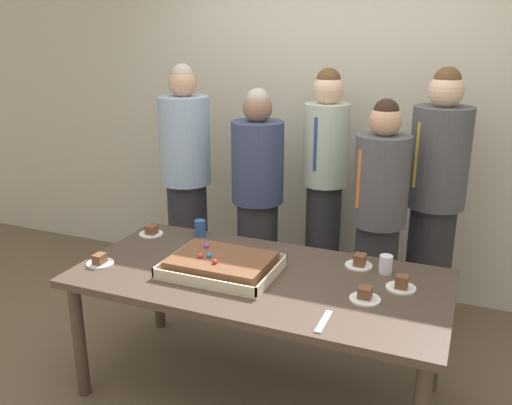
% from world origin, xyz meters
% --- Properties ---
extents(ground_plane, '(12.00, 12.00, 0.00)m').
position_xyz_m(ground_plane, '(0.00, 0.00, 0.00)').
color(ground_plane, brown).
extents(interior_back_panel, '(8.00, 0.12, 3.00)m').
position_xyz_m(interior_back_panel, '(0.00, 1.60, 1.50)').
color(interior_back_panel, beige).
rests_on(interior_back_panel, ground_plane).
extents(party_table, '(1.96, 0.96, 0.72)m').
position_xyz_m(party_table, '(0.00, 0.00, 0.65)').
color(party_table, '#47382D').
rests_on(party_table, ground_plane).
extents(sheet_cake, '(0.59, 0.44, 0.11)m').
position_xyz_m(sheet_cake, '(-0.20, -0.04, 0.76)').
color(sheet_cake, beige).
rests_on(sheet_cake, party_table).
extents(plated_slice_near_left, '(0.15, 0.15, 0.06)m').
position_xyz_m(plated_slice_near_left, '(-0.86, -0.21, 0.74)').
color(plated_slice_near_left, white).
rests_on(plated_slice_near_left, party_table).
extents(plated_slice_near_right, '(0.15, 0.15, 0.08)m').
position_xyz_m(plated_slice_near_right, '(0.72, 0.12, 0.75)').
color(plated_slice_near_right, white).
rests_on(plated_slice_near_right, party_table).
extents(plated_slice_far_left, '(0.15, 0.15, 0.07)m').
position_xyz_m(plated_slice_far_left, '(0.47, 0.31, 0.75)').
color(plated_slice_far_left, white).
rests_on(plated_slice_far_left, party_table).
extents(plated_slice_far_right, '(0.15, 0.15, 0.06)m').
position_xyz_m(plated_slice_far_right, '(-0.85, 0.29, 0.74)').
color(plated_slice_far_right, white).
rests_on(plated_slice_far_right, party_table).
extents(plated_slice_center_front, '(0.15, 0.15, 0.06)m').
position_xyz_m(plated_slice_center_front, '(0.58, -0.06, 0.74)').
color(plated_slice_center_front, white).
rests_on(plated_slice_center_front, party_table).
extents(drink_cup_nearest, '(0.07, 0.07, 0.10)m').
position_xyz_m(drink_cup_nearest, '(-0.56, 0.40, 0.77)').
color(drink_cup_nearest, '#2D5199').
rests_on(drink_cup_nearest, party_table).
extents(drink_cup_middle, '(0.07, 0.07, 0.10)m').
position_xyz_m(drink_cup_middle, '(0.61, 0.28, 0.77)').
color(drink_cup_middle, white).
rests_on(drink_cup_middle, party_table).
extents(cake_server_utensil, '(0.03, 0.20, 0.01)m').
position_xyz_m(cake_server_utensil, '(0.45, -0.34, 0.73)').
color(cake_server_utensil, silver).
rests_on(cake_server_utensil, party_table).
extents(person_serving_front, '(0.33, 0.33, 1.58)m').
position_xyz_m(person_serving_front, '(0.48, 0.78, 0.82)').
color(person_serving_front, '#28282D').
rests_on(person_serving_front, ground_plane).
extents(person_green_shirt_behind, '(0.37, 0.37, 1.74)m').
position_xyz_m(person_green_shirt_behind, '(-0.97, 0.95, 0.90)').
color(person_green_shirt_behind, '#28282D').
rests_on(person_green_shirt_behind, ground_plane).
extents(person_striped_tie_right, '(0.32, 0.32, 1.72)m').
position_xyz_m(person_striped_tie_right, '(0.01, 1.20, 0.91)').
color(person_striped_tie_right, '#28282D').
rests_on(person_striped_tie_right, ground_plane).
extents(person_far_right_suit, '(0.36, 0.36, 1.59)m').
position_xyz_m(person_far_right_suit, '(-0.40, 0.95, 0.82)').
color(person_far_right_suit, '#28282D').
rests_on(person_far_right_suit, ground_plane).
extents(person_back_corner, '(0.37, 0.37, 1.75)m').
position_xyz_m(person_back_corner, '(0.77, 1.11, 0.90)').
color(person_back_corner, '#28282D').
rests_on(person_back_corner, ground_plane).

